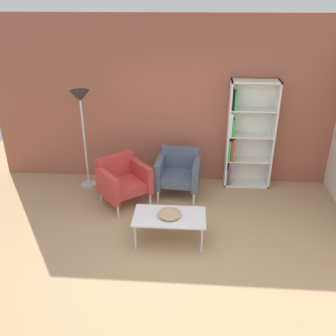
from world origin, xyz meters
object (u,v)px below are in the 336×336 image
object	(u,v)px
decorative_bowl	(169,214)
floor_lamp_torchiere	(81,108)
bookshelf_tall	(246,136)
armchair_near_window	(179,171)
coffee_table_low	(169,218)
armchair_corner_red	(123,180)

from	to	relation	value
decorative_bowl	floor_lamp_torchiere	distance (m)	2.43
bookshelf_tall	decorative_bowl	size ratio (longest dim) A/B	5.94
floor_lamp_torchiere	armchair_near_window	bearing A→B (deg)	-5.99
bookshelf_tall	decorative_bowl	distance (m)	2.22
coffee_table_low	armchair_corner_red	distance (m)	1.29
bookshelf_tall	floor_lamp_torchiere	xyz separation A→B (m)	(-2.79, -0.26, 0.51)
armchair_corner_red	floor_lamp_torchiere	xyz separation A→B (m)	(-0.74, 0.55, 1.03)
decorative_bowl	armchair_near_window	size ratio (longest dim) A/B	0.41
coffee_table_low	armchair_corner_red	bearing A→B (deg)	130.36
bookshelf_tall	coffee_table_low	world-z (taller)	bookshelf_tall
coffee_table_low	armchair_corner_red	xyz separation A→B (m)	(-0.84, 0.99, 0.05)
coffee_table_low	armchair_near_window	world-z (taller)	armchair_near_window
bookshelf_tall	floor_lamp_torchiere	size ratio (longest dim) A/B	1.09
bookshelf_tall	armchair_near_window	distance (m)	1.33
floor_lamp_torchiere	bookshelf_tall	bearing A→B (deg)	5.27
bookshelf_tall	floor_lamp_torchiere	bearing A→B (deg)	-174.73
bookshelf_tall	armchair_corner_red	distance (m)	2.26
coffee_table_low	bookshelf_tall	bearing A→B (deg)	56.04
decorative_bowl	armchair_near_window	distance (m)	1.37
coffee_table_low	armchair_corner_red	world-z (taller)	armchair_corner_red
decorative_bowl	armchair_near_window	bearing A→B (deg)	87.45
floor_lamp_torchiere	armchair_corner_red	bearing A→B (deg)	-36.53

